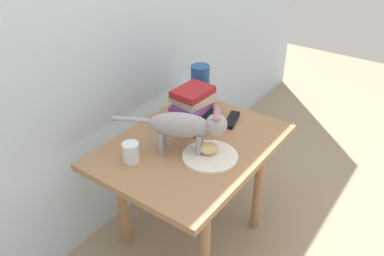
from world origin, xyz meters
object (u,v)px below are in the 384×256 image
(side_table, at_px, (192,157))
(book_stack, at_px, (193,108))
(bread_roll, at_px, (209,148))
(tv_remote, at_px, (232,120))
(cat, at_px, (187,126))
(green_vase, at_px, (200,87))
(plate, at_px, (210,156))
(candle_jar, at_px, (131,153))

(side_table, height_order, book_stack, book_stack)
(bread_roll, height_order, tv_remote, bread_roll)
(cat, bearing_deg, side_table, 17.37)
(side_table, height_order, green_vase, green_vase)
(plate, relative_size, green_vase, 1.02)
(cat, xyz_separation_m, green_vase, (0.36, 0.18, -0.02))
(plate, relative_size, book_stack, 1.14)
(bread_roll, distance_m, book_stack, 0.26)
(plate, xyz_separation_m, cat, (-0.02, 0.10, 0.13))
(plate, bearing_deg, candle_jar, 129.39)
(plate, height_order, tv_remote, tv_remote)
(bread_roll, bearing_deg, plate, -117.76)
(candle_jar, bearing_deg, plate, -50.61)
(cat, height_order, tv_remote, cat)
(plate, xyz_separation_m, bread_roll, (0.01, 0.01, 0.03))
(candle_jar, bearing_deg, green_vase, 3.54)
(bread_roll, bearing_deg, tv_remote, 12.48)
(plate, xyz_separation_m, candle_jar, (-0.21, 0.25, 0.03))
(cat, xyz_separation_m, book_stack, (0.19, 0.11, -0.03))
(cat, distance_m, tv_remote, 0.36)
(green_vase, height_order, tv_remote, green_vase)
(side_table, distance_m, bread_roll, 0.16)
(candle_jar, bearing_deg, bread_roll, -48.33)
(green_vase, distance_m, tv_remote, 0.23)
(green_vase, bearing_deg, candle_jar, -176.46)
(plate, bearing_deg, side_table, 70.46)
(book_stack, bearing_deg, plate, -128.45)
(plate, bearing_deg, cat, 102.54)
(book_stack, xyz_separation_m, candle_jar, (-0.37, 0.04, -0.06))
(plate, distance_m, tv_remote, 0.32)
(book_stack, distance_m, green_vase, 0.19)
(side_table, bearing_deg, plate, -109.54)
(side_table, xyz_separation_m, candle_jar, (-0.25, 0.13, 0.11))
(book_stack, xyz_separation_m, green_vase, (0.17, 0.07, 0.02))
(plate, height_order, green_vase, green_vase)
(candle_jar, bearing_deg, tv_remote, -18.40)
(cat, bearing_deg, plate, -77.46)
(side_table, relative_size, candle_jar, 9.79)
(tv_remote, bearing_deg, bread_roll, 176.10)
(cat, height_order, green_vase, green_vase)
(bread_roll, distance_m, green_vase, 0.43)
(side_table, distance_m, candle_jar, 0.30)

